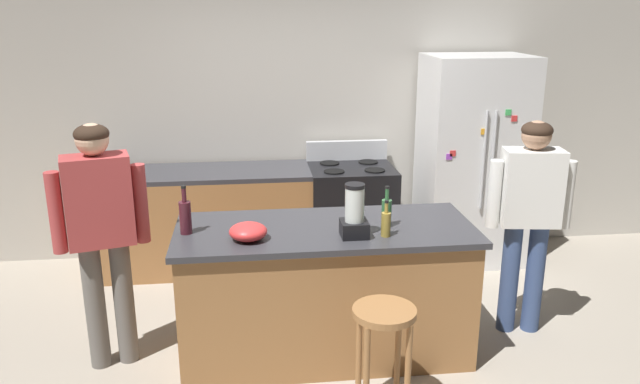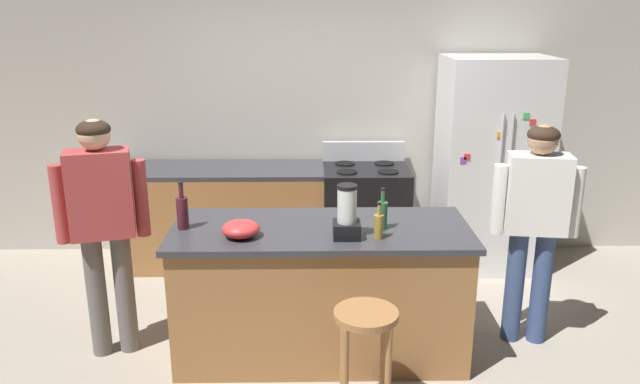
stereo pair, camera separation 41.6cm
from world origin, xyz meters
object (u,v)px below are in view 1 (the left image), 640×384
bar_stool (384,334)px  blender_appliance (354,214)px  person_by_island_left (101,224)px  bottle_olive_oil (386,212)px  stove_range (351,214)px  refrigerator (472,161)px  kitchen_island (325,290)px  mixing_bowl (248,232)px  person_by_sink_right (529,208)px  bottle_wine (185,216)px  bottle_vinegar (386,223)px

bar_stool → blender_appliance: (-0.08, 0.56, 0.52)m
person_by_island_left → bottle_olive_oil: (1.82, -0.06, 0.03)m
person_by_island_left → stove_range: bearing=39.1°
refrigerator → blender_appliance: (-1.38, -1.68, 0.11)m
kitchen_island → bottle_olive_oil: bearing=-5.2°
refrigerator → bar_stool: refrigerator is taller
refrigerator → mixing_bowl: 2.64m
refrigerator → bottle_olive_oil: 1.92m
refrigerator → person_by_island_left: refrigerator is taller
kitchen_island → bottle_olive_oil: size_ratio=7.10×
kitchen_island → bar_stool: bearing=-72.3°
person_by_island_left → refrigerator: bearing=26.5°
stove_range → bar_stool: stove_range is taller
person_by_sink_right → bottle_olive_oil: person_by_sink_right is taller
person_by_sink_right → blender_appliance: size_ratio=4.58×
refrigerator → bar_stool: 2.63m
blender_appliance → person_by_sink_right: bearing=13.7°
kitchen_island → mixing_bowl: size_ratio=8.27×
blender_appliance → bottle_wine: size_ratio=1.08×
person_by_sink_right → mixing_bowl: person_by_sink_right is taller
kitchen_island → bottle_wine: (-0.89, -0.01, 0.57)m
person_by_sink_right → bottle_wine: size_ratio=4.95×
stove_range → bar_stool: (-0.19, -2.27, 0.07)m
bar_stool → mixing_bowl: 1.03m
stove_range → bottle_wine: 2.10m
stove_range → bar_stool: 2.28m
person_by_sink_right → person_by_island_left: bearing=-177.8°
refrigerator → bottle_vinegar: refrigerator is taller
person_by_island_left → person_by_sink_right: (2.88, 0.11, -0.04)m
bottle_olive_oil → person_by_sink_right: bearing=9.0°
refrigerator → bottle_wine: size_ratio=5.98×
person_by_island_left → bottle_wine: bearing=-3.5°
bottle_wine → kitchen_island: bearing=0.7°
bar_stool → bottle_olive_oil: size_ratio=2.50×
refrigerator → bottle_vinegar: 2.08m
stove_range → blender_appliance: (-0.27, -1.71, 0.59)m
blender_appliance → mixing_bowl: bearing=178.5°
refrigerator → bottle_olive_oil: (-1.15, -1.54, 0.07)m
stove_range → person_by_sink_right: bearing=-53.7°
blender_appliance → mixing_bowl: 0.67m
person_by_sink_right → bottle_wine: bearing=-176.6°
bottle_wine → person_by_island_left: bearing=176.5°
bar_stool → bottle_wine: bottle_wine is taller
bottle_vinegar → refrigerator: bearing=55.2°
stove_range → kitchen_island: bearing=-105.8°
person_by_sink_right → blender_appliance: person_by_sink_right is taller
person_by_sink_right → blender_appliance: 1.34m
bottle_vinegar → bottle_olive_oil: bottle_olive_oil is taller
kitchen_island → person_by_island_left: (-1.42, 0.02, 0.53)m
kitchen_island → mixing_bowl: mixing_bowl is taller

